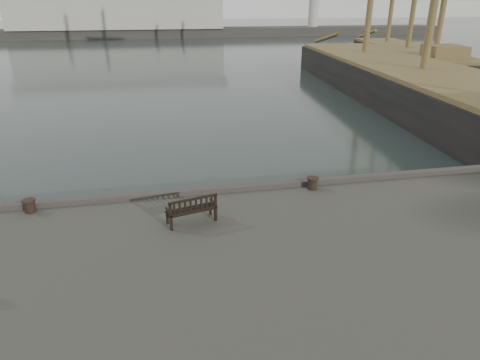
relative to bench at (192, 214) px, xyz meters
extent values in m
plane|color=black|center=(0.73, 2.22, -1.84)|extent=(400.00, 400.00, 0.00)
cube|color=#383530|center=(0.73, 94.22, -0.84)|extent=(140.00, 8.00, 2.00)
cube|color=#9C9890|center=(-7.27, 94.22, 4.16)|extent=(46.00, 9.00, 8.00)
cylinder|color=#9C9890|center=(38.73, 94.22, 4.16)|extent=(2.40, 2.40, 8.00)
cube|color=black|center=(-0.01, 0.03, 0.14)|extent=(1.58, 0.86, 0.04)
cube|color=black|center=(0.05, -0.19, 0.36)|extent=(1.47, 0.42, 0.45)
cube|color=black|center=(-0.01, 0.03, -0.07)|extent=(1.48, 0.77, 0.41)
cylinder|color=black|center=(-4.97, 1.72, -0.06)|extent=(0.43, 0.43, 0.43)
cylinder|color=black|center=(4.45, 1.66, -0.05)|extent=(0.56, 0.56, 0.44)
cube|color=black|center=(20.01, 19.13, -1.40)|extent=(12.60, 44.09, 4.35)
cube|color=brown|center=(20.01, 19.13, 0.92)|extent=(12.09, 43.19, 0.30)
cube|color=black|center=(29.35, 36.67, -1.44)|extent=(11.50, 28.58, 3.99)
cube|color=brown|center=(29.35, 36.67, 0.71)|extent=(11.10, 27.97, 0.30)
camera|label=1|loc=(-0.84, -11.52, 5.92)|focal=32.00mm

